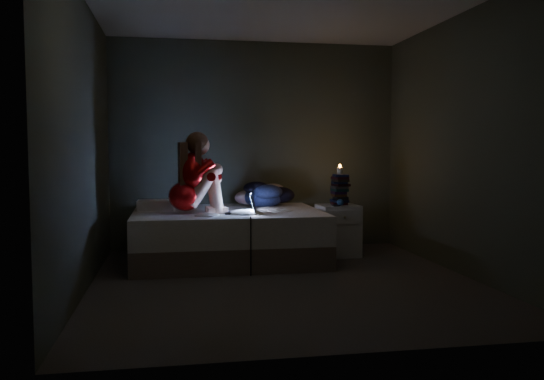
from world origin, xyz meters
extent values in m
cube|color=#373331|center=(0.00, 0.00, -0.01)|extent=(3.60, 3.80, 0.02)
cube|color=silver|center=(0.00, 0.00, 2.61)|extent=(3.60, 3.80, 0.02)
cube|color=#3C4033|center=(0.00, 1.91, 1.30)|extent=(3.60, 0.02, 2.60)
cube|color=#3C4033|center=(0.00, -1.91, 1.30)|extent=(3.60, 0.02, 2.60)
cube|color=#3C4033|center=(-1.81, 0.00, 1.30)|extent=(0.02, 3.80, 2.60)
cube|color=#3C4033|center=(1.81, 0.00, 1.30)|extent=(0.02, 3.80, 2.60)
cube|color=white|center=(-1.23, 1.27, 0.63)|extent=(0.40, 0.28, 0.11)
cube|color=silver|center=(0.87, 1.17, 0.30)|extent=(0.47, 0.43, 0.60)
cylinder|color=beige|center=(0.90, 1.21, 1.00)|extent=(0.07, 0.07, 0.08)
cube|color=black|center=(0.80, 1.06, 0.61)|extent=(0.08, 0.15, 0.01)
sphere|color=#285394|center=(0.85, 1.04, 0.64)|extent=(0.08, 0.08, 0.08)
camera|label=1|loc=(-1.03, -5.09, 1.25)|focal=36.82mm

